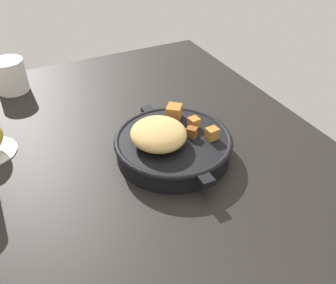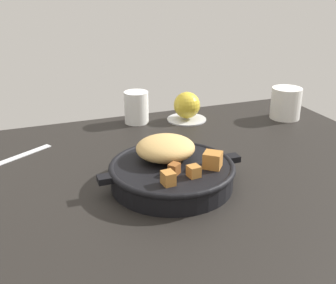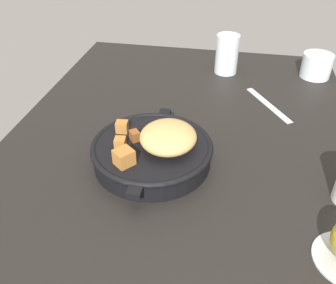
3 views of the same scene
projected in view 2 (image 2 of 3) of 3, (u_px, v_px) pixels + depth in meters
ground_plane at (148, 183)px, 83.30cm from camera, size 115.68×76.42×2.40cm
cast_iron_skillet at (171, 169)px, 79.12cm from camera, size 28.02×23.70×8.61cm
saucer_plate at (187, 119)px, 114.63cm from camera, size 10.64×10.64×0.60cm
red_apple at (187, 105)px, 113.17cm from camera, size 7.12×7.12×7.12cm
butter_knife at (15, 158)px, 91.15cm from camera, size 16.36×10.84×0.36cm
ceramic_mug_white at (286, 103)px, 114.60cm from camera, size 8.09×8.09×8.47cm
white_creamer_pitcher at (136, 107)px, 111.25cm from camera, size 6.39×6.39×8.40cm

